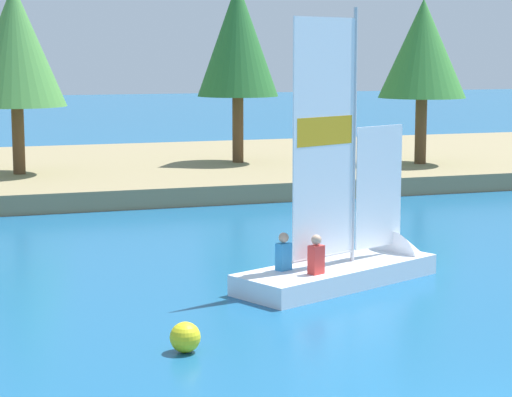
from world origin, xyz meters
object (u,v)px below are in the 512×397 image
(shoreline_tree_midright, at_px, (423,49))
(sailboat, at_px, (366,259))
(shoreline_tree_centre, at_px, (238,40))
(channel_buoy, at_px, (185,337))
(shoreline_tree_midleft, at_px, (15,46))

(shoreline_tree_midright, xyz_separation_m, sailboat, (-8.59, -13.84, -4.34))
(shoreline_tree_centre, xyz_separation_m, sailboat, (-2.38, -16.36, -4.69))
(shoreline_tree_midright, bearing_deg, channel_buoy, -127.27)
(shoreline_tree_centre, height_order, shoreline_tree_midright, shoreline_tree_centre)
(shoreline_tree_midleft, bearing_deg, sailboat, -69.83)
(shoreline_tree_centre, bearing_deg, shoreline_tree_midleft, -172.64)
(shoreline_tree_midleft, distance_m, sailboat, 16.92)
(channel_buoy, bearing_deg, shoreline_tree_midleft, 92.36)
(shoreline_tree_centre, xyz_separation_m, channel_buoy, (-7.23, -20.17, -4.85))
(sailboat, height_order, channel_buoy, sailboat)
(shoreline_tree_midleft, xyz_separation_m, channel_buoy, (0.79, -19.14, -4.60))
(shoreline_tree_midright, bearing_deg, sailboat, -121.81)
(channel_buoy, bearing_deg, sailboat, 38.17)
(shoreline_tree_midleft, height_order, channel_buoy, shoreline_tree_midleft)
(shoreline_tree_midleft, distance_m, shoreline_tree_centre, 8.08)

